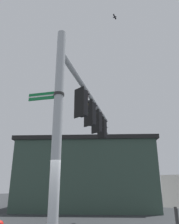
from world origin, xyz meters
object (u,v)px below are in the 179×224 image
object	(u,v)px
traffic_light_mid_inner	(91,114)
street_name_sign	(51,95)
traffic_light_arm_end	(103,128)
historical_marker	(175,207)
traffic_light_nearest_pole	(83,103)
traffic_light_mid_outer	(98,122)
bird_flying	(115,17)

from	to	relation	value
traffic_light_mid_inner	street_name_sign	xyz separation A→B (m)	(1.73, -3.39, -0.60)
traffic_light_arm_end	historical_marker	distance (m)	7.58
traffic_light_mid_inner	street_name_sign	distance (m)	3.86
traffic_light_nearest_pole	traffic_light_mid_inner	xyz separation A→B (m)	(-0.73, 1.22, 0.00)
traffic_light_mid_outer	bird_flying	world-z (taller)	bird_flying
traffic_light_nearest_pole	traffic_light_mid_outer	bearing A→B (deg)	120.71
bird_flying	traffic_light_nearest_pole	bearing A→B (deg)	-118.99
traffic_light_nearest_pole	traffic_light_mid_outer	xyz separation A→B (m)	(-1.45, 2.44, 0.00)
traffic_light_mid_outer	traffic_light_arm_end	size ratio (longest dim) A/B	1.00
traffic_light_mid_inner	traffic_light_arm_end	size ratio (longest dim) A/B	1.00
traffic_light_nearest_pole	bird_flying	xyz separation A→B (m)	(0.76, 1.36, 4.63)
traffic_light_nearest_pole	bird_flying	distance (m)	4.89
traffic_light_mid_inner	traffic_light_mid_outer	bearing A→B (deg)	120.71
traffic_light_nearest_pole	historical_marker	world-z (taller)	traffic_light_nearest_pole
traffic_light_nearest_pole	historical_marker	bearing A→B (deg)	-1.52
traffic_light_mid_outer	street_name_sign	distance (m)	5.26
traffic_light_nearest_pole	bird_flying	world-z (taller)	bird_flying
traffic_light_mid_outer	street_name_sign	bearing A→B (deg)	-61.99
street_name_sign	traffic_light_arm_end	bearing A→B (deg)	118.59
traffic_light_arm_end	bird_flying	xyz separation A→B (m)	(2.93, -2.30, 4.63)
traffic_light_arm_end	traffic_light_mid_outer	bearing A→B (deg)	-59.29
traffic_light_mid_inner	historical_marker	distance (m)	5.58
traffic_light_mid_inner	traffic_light_mid_outer	world-z (taller)	same
traffic_light_mid_outer	bird_flying	distance (m)	5.24
historical_marker	traffic_light_mid_inner	bearing A→B (deg)	162.27
traffic_light_mid_inner	bird_flying	bearing A→B (deg)	5.47
street_name_sign	bird_flying	bearing A→B (deg)	94.01
traffic_light_mid_outer	historical_marker	world-z (taller)	traffic_light_mid_outer
traffic_light_mid_inner	traffic_light_arm_end	xyz separation A→B (m)	(-1.45, 2.44, 0.00)
traffic_light_arm_end	street_name_sign	bearing A→B (deg)	-61.41
bird_flying	traffic_light_mid_outer	bearing A→B (deg)	153.93
traffic_light_mid_inner	traffic_light_mid_outer	distance (m)	1.42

